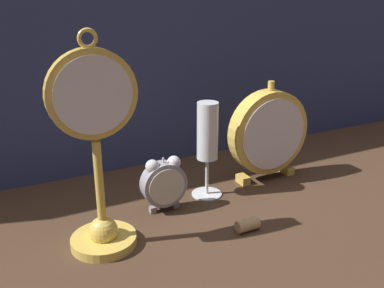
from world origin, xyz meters
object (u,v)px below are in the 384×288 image
object	(u,v)px
alarm_clock_twin_bell	(164,182)
champagne_flute	(207,139)
pocket_watch_on_stand	(98,162)
wine_cork	(248,225)
mantel_clock_silver	(269,133)

from	to	relation	value
alarm_clock_twin_bell	champagne_flute	world-z (taller)	champagne_flute
pocket_watch_on_stand	alarm_clock_twin_bell	xyz separation A→B (m)	(0.14, 0.07, -0.09)
alarm_clock_twin_bell	wine_cork	size ratio (longest dim) A/B	2.61
champagne_flute	alarm_clock_twin_bell	bearing A→B (deg)	-168.51
pocket_watch_on_stand	wine_cork	xyz separation A→B (m)	(0.24, -0.07, -0.14)
wine_cork	alarm_clock_twin_bell	bearing A→B (deg)	127.27
alarm_clock_twin_bell	wine_cork	world-z (taller)	alarm_clock_twin_bell
mantel_clock_silver	champagne_flute	xyz separation A→B (m)	(-0.16, -0.01, 0.01)
mantel_clock_silver	alarm_clock_twin_bell	bearing A→B (deg)	-172.77
alarm_clock_twin_bell	wine_cork	xyz separation A→B (m)	(0.10, -0.14, -0.05)
alarm_clock_twin_bell	mantel_clock_silver	distance (m)	0.27
mantel_clock_silver	champagne_flute	size ratio (longest dim) A/B	1.12
mantel_clock_silver	wine_cork	world-z (taller)	mantel_clock_silver
pocket_watch_on_stand	champagne_flute	size ratio (longest dim) A/B	1.78
alarm_clock_twin_bell	champagne_flute	size ratio (longest dim) A/B	0.55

